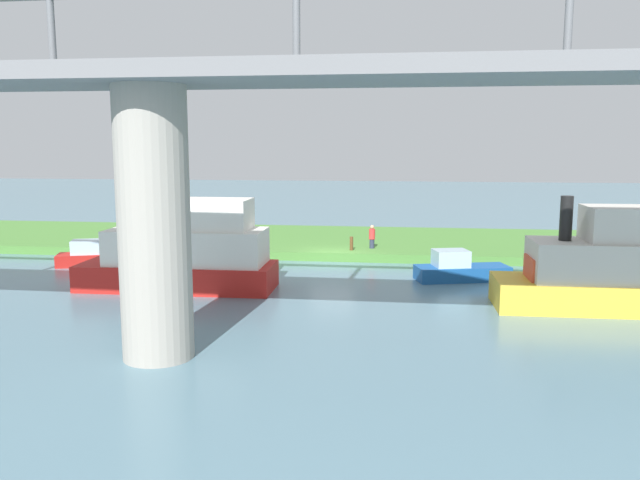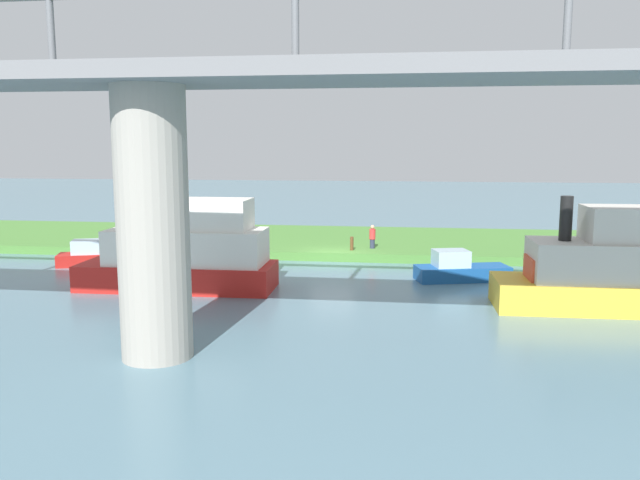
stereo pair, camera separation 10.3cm
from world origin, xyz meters
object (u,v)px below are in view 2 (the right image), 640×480
houseboat_blue (183,253)px  motorboat_white (459,269)px  motorboat_red (618,269)px  mooring_post (352,243)px  bridge_pylon (153,225)px  person_on_bank (372,237)px  skiff_small (95,256)px

houseboat_blue → motorboat_white: houseboat_blue is taller
motorboat_red → houseboat_blue: bearing=-4.1°
mooring_post → bridge_pylon: bearing=75.8°
person_on_bank → mooring_post: 1.47m
bridge_pylon → houseboat_blue: size_ratio=0.93×
person_on_bank → mooring_post: person_on_bank is taller
skiff_small → motorboat_white: bearing=176.0°
person_on_bank → skiff_small: size_ratio=0.31×
houseboat_blue → skiff_small: (6.88, -4.97, -1.19)m
motorboat_red → motorboat_white: bearing=-40.4°
houseboat_blue → bridge_pylon: bearing=104.8°
person_on_bank → mooring_post: bearing=36.9°
motorboat_white → motorboat_red: motorboat_red is taller
bridge_pylon → motorboat_white: size_ratio=1.75×
person_on_bank → houseboat_blue: 12.63m
mooring_post → motorboat_white: 7.74m
houseboat_blue → motorboat_white: size_ratio=1.88×
motorboat_red → mooring_post: bearing=-41.3°
bridge_pylon → mooring_post: 18.88m
person_on_bank → motorboat_red: size_ratio=0.15×
motorboat_white → skiff_small: bearing=-4.0°
bridge_pylon → mooring_post: (-4.56, -18.02, -3.28)m
bridge_pylon → person_on_bank: size_ratio=6.00×
motorboat_white → person_on_bank: bearing=-52.8°
motorboat_white → mooring_post: bearing=-42.2°
person_on_bank → motorboat_white: size_ratio=0.29×
motorboat_white → motorboat_red: (-5.78, 4.91, 1.16)m
person_on_bank → houseboat_blue: size_ratio=0.15×
houseboat_blue → motorboat_white: 13.28m
houseboat_blue → motorboat_red: bearing=175.9°
mooring_post → motorboat_white: motorboat_white is taller
bridge_pylon → motorboat_white: bridge_pylon is taller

